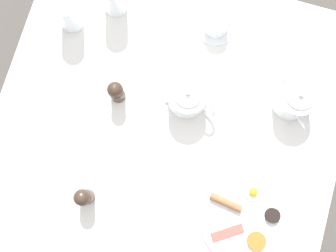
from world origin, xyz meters
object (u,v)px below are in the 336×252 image
object	(u,v)px
teacup_with_saucer_left	(217,25)
spoon_for_tea	(317,38)
teapot_far	(295,98)
salt_grinder	(116,92)
fork_by_plate	(107,134)
pepper_grinder	(84,197)
breakfast_plate	(246,216)
water_glass_tall	(68,14)
knife_by_plate	(143,218)
teapot_near	(188,97)

from	to	relation	value
teacup_with_saucer_left	spoon_for_tea	distance (m)	0.35
teapot_far	spoon_for_tea	size ratio (longest dim) A/B	1.28
salt_grinder	fork_by_plate	xyz separation A→B (m)	(-0.13, -0.00, -0.05)
pepper_grinder	teapot_far	bearing A→B (deg)	-48.80
salt_grinder	spoon_for_tea	world-z (taller)	salt_grinder
breakfast_plate	spoon_for_tea	size ratio (longest dim) A/B	1.95
pepper_grinder	teacup_with_saucer_left	bearing A→B (deg)	-20.41
water_glass_tall	knife_by_plate	size ratio (longest dim) A/B	0.66
breakfast_plate	salt_grinder	distance (m)	0.57
breakfast_plate	water_glass_tall	bearing A→B (deg)	57.55
salt_grinder	spoon_for_tea	bearing A→B (deg)	-57.16
knife_by_plate	salt_grinder	bearing A→B (deg)	28.43
spoon_for_tea	knife_by_plate	bearing A→B (deg)	151.91
breakfast_plate	teapot_near	world-z (taller)	teapot_near
water_glass_tall	fork_by_plate	size ratio (longest dim) A/B	0.92
teacup_with_saucer_left	salt_grinder	bearing A→B (deg)	141.97
teapot_near	salt_grinder	size ratio (longest dim) A/B	1.93
teapot_far	knife_by_plate	xyz separation A→B (m)	(-0.50, 0.36, -0.05)
breakfast_plate	salt_grinder	world-z (taller)	salt_grinder
salt_grinder	teapot_near	bearing A→B (deg)	-78.35
water_glass_tall	pepper_grinder	bearing A→B (deg)	-157.47
teacup_with_saucer_left	knife_by_plate	bearing A→B (deg)	175.38
water_glass_tall	salt_grinder	distance (m)	0.30
pepper_grinder	salt_grinder	size ratio (longest dim) A/B	1.00
salt_grinder	spoon_for_tea	xyz separation A→B (m)	(0.38, -0.59, -0.05)
teapot_far	pepper_grinder	world-z (taller)	teapot_far
water_glass_tall	pepper_grinder	xyz separation A→B (m)	(-0.55, -0.23, -0.01)
breakfast_plate	salt_grinder	size ratio (longest dim) A/B	2.79
teapot_near	fork_by_plate	world-z (taller)	teapot_near
teacup_with_saucer_left	salt_grinder	size ratio (longest dim) A/B	1.19
salt_grinder	fork_by_plate	distance (m)	0.14
pepper_grinder	salt_grinder	distance (m)	0.34
water_glass_tall	pepper_grinder	size ratio (longest dim) A/B	1.24
teapot_far	knife_by_plate	bearing A→B (deg)	-62.34
spoon_for_tea	teapot_near	bearing A→B (deg)	132.48
knife_by_plate	fork_by_plate	bearing A→B (deg)	40.54
fork_by_plate	knife_by_plate	distance (m)	0.30
breakfast_plate	pepper_grinder	distance (m)	0.51
breakfast_plate	fork_by_plate	distance (m)	0.52
spoon_for_tea	water_glass_tall	bearing A→B (deg)	102.29
salt_grinder	breakfast_plate	bearing A→B (deg)	-117.29
fork_by_plate	teapot_far	bearing A→B (deg)	-63.89
knife_by_plate	teapot_far	bearing A→B (deg)	-35.80
pepper_grinder	knife_by_plate	world-z (taller)	pepper_grinder
teapot_near	teacup_with_saucer_left	bearing A→B (deg)	-78.80
teapot_far	pepper_grinder	distance (m)	0.73
teapot_far	pepper_grinder	size ratio (longest dim) A/B	1.82
breakfast_plate	teapot_far	size ratio (longest dim) A/B	1.53
teapot_near	pepper_grinder	distance (m)	0.45
teapot_near	teapot_far	bearing A→B (deg)	-147.99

